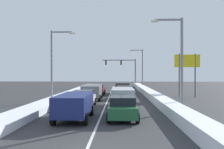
% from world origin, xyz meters
% --- Properties ---
extents(ground_plane, '(120.00, 120.00, 0.00)m').
position_xyz_m(ground_plane, '(0.00, 18.44, 0.00)').
color(ground_plane, '#333335').
extents(lane_stripe_between_right_lane_and_center_lane, '(0.14, 50.71, 0.01)m').
position_xyz_m(lane_stripe_between_right_lane_and_center_lane, '(-0.00, 23.05, 0.00)').
color(lane_stripe_between_right_lane_and_center_lane, silver).
rests_on(lane_stripe_between_right_lane_and_center_lane, ground).
extents(snow_bank_right_shoulder, '(1.34, 50.71, 0.76)m').
position_xyz_m(snow_bank_right_shoulder, '(5.30, 23.05, 0.38)').
color(snow_bank_right_shoulder, white).
rests_on(snow_bank_right_shoulder, ground).
extents(snow_bank_left_shoulder, '(2.08, 50.71, 0.48)m').
position_xyz_m(snow_bank_left_shoulder, '(-5.30, 23.05, 0.24)').
color(snow_bank_left_shoulder, white).
rests_on(snow_bank_left_shoulder, ground).
extents(sedan_green_right_lane_nearest, '(2.00, 4.50, 1.51)m').
position_xyz_m(sedan_green_right_lane_nearest, '(1.52, 7.67, 0.76)').
color(sedan_green_right_lane_nearest, '#1E5633').
rests_on(sedan_green_right_lane_nearest, ground).
extents(suv_silver_right_lane_second, '(2.16, 4.90, 1.67)m').
position_xyz_m(suv_silver_right_lane_second, '(1.60, 13.45, 1.02)').
color(suv_silver_right_lane_second, '#B7BABF').
rests_on(suv_silver_right_lane_second, ground).
extents(sedan_tan_right_lane_third, '(2.00, 4.50, 1.51)m').
position_xyz_m(sedan_tan_right_lane_third, '(1.90, 20.52, 0.76)').
color(sedan_tan_right_lane_third, '#937F60').
rests_on(sedan_tan_right_lane_third, ground).
extents(suv_charcoal_right_lane_fourth, '(2.16, 4.90, 1.67)m').
position_xyz_m(suv_charcoal_right_lane_fourth, '(1.75, 27.46, 1.02)').
color(suv_charcoal_right_lane_fourth, '#38383D').
rests_on(suv_charcoal_right_lane_fourth, ground).
extents(suv_navy_center_lane_nearest, '(2.16, 4.90, 1.67)m').
position_xyz_m(suv_navy_center_lane_nearest, '(-1.65, 7.25, 1.02)').
color(suv_navy_center_lane_nearest, navy).
rests_on(suv_navy_center_lane_nearest, ground).
extents(sedan_white_center_lane_second, '(2.00, 4.50, 1.51)m').
position_xyz_m(sedan_white_center_lane_second, '(-1.94, 13.22, 0.76)').
color(sedan_white_center_lane_second, silver).
rests_on(sedan_white_center_lane_second, ground).
extents(suv_gray_center_lane_third, '(2.16, 4.90, 1.67)m').
position_xyz_m(suv_gray_center_lane_third, '(-1.80, 19.13, 1.02)').
color(suv_gray_center_lane_third, slate).
rests_on(suv_gray_center_lane_third, ground).
extents(sedan_maroon_center_lane_fourth, '(2.00, 4.50, 1.51)m').
position_xyz_m(sedan_maroon_center_lane_fourth, '(-1.73, 25.51, 0.76)').
color(sedan_maroon_center_lane_fourth, maroon).
rests_on(sedan_maroon_center_lane_fourth, ground).
extents(traffic_light_gantry, '(7.54, 0.47, 6.20)m').
position_xyz_m(traffic_light_gantry, '(2.57, 46.09, 4.50)').
color(traffic_light_gantry, slate).
rests_on(traffic_light_gantry, ground).
extents(street_lamp_right_near, '(2.66, 0.36, 7.60)m').
position_xyz_m(street_lamp_right_near, '(6.05, 11.53, 4.59)').
color(street_lamp_right_near, gray).
rests_on(street_lamp_right_near, ground).
extents(street_lamp_right_mid, '(2.66, 0.36, 7.67)m').
position_xyz_m(street_lamp_right_mid, '(5.44, 39.19, 4.63)').
color(street_lamp_right_mid, gray).
rests_on(street_lamp_right_mid, ground).
extents(street_lamp_left_mid, '(2.66, 0.36, 7.52)m').
position_xyz_m(street_lamp_left_mid, '(-5.43, 16.80, 4.55)').
color(street_lamp_left_mid, gray).
rests_on(street_lamp_left_mid, ground).
extents(roadside_sign_right, '(3.20, 0.16, 5.50)m').
position_xyz_m(roadside_sign_right, '(9.89, 22.47, 4.02)').
color(roadside_sign_right, '#59595B').
rests_on(roadside_sign_right, ground).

